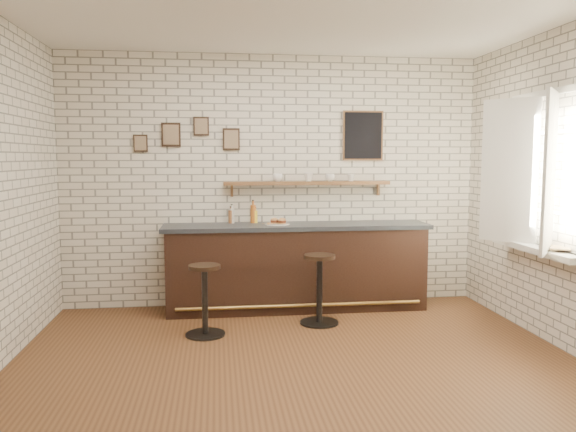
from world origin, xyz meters
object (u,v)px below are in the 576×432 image
(bitters_bottle_brown, at_px, (231,216))
(shelf_cup_c, at_px, (330,178))
(bar_stool_right, at_px, (319,287))
(shelf_cup_d, at_px, (351,178))
(bitters_bottle_white, at_px, (232,216))
(shelf_cup_b, at_px, (309,177))
(bar_stool_left, at_px, (205,298))
(bar_counter, at_px, (297,266))
(shelf_cup_a, at_px, (278,178))
(condiment_bottle_yellow, at_px, (255,216))
(ciabatta_sandwich, at_px, (278,221))
(book_lower, at_px, (548,249))
(sandwich_plate, at_px, (277,224))
(bitters_bottle_amber, at_px, (253,214))
(book_upper, at_px, (550,247))

(bitters_bottle_brown, relative_size, shelf_cup_c, 1.81)
(bar_stool_right, bearing_deg, shelf_cup_d, 57.18)
(bitters_bottle_white, xyz_separation_m, shelf_cup_b, (0.92, 0.02, 0.45))
(bar_stool_left, xyz_separation_m, shelf_cup_c, (1.49, 1.08, 1.16))
(bar_counter, bearing_deg, shelf_cup_a, 134.86)
(bitters_bottle_brown, height_order, bar_stool_right, bitters_bottle_brown)
(bar_counter, relative_size, shelf_cup_d, 34.77)
(shelf_cup_d, bearing_deg, condiment_bottle_yellow, -166.63)
(ciabatta_sandwich, distance_m, shelf_cup_a, 0.54)
(shelf_cup_b, relative_size, shelf_cup_c, 1.00)
(bar_stool_right, bearing_deg, shelf_cup_b, 89.05)
(bitters_bottle_brown, relative_size, book_lower, 0.98)
(bar_counter, relative_size, ciabatta_sandwich, 15.15)
(sandwich_plate, xyz_separation_m, bitters_bottle_amber, (-0.27, 0.20, 0.11))
(bitters_bottle_brown, distance_m, shelf_cup_b, 1.04)
(bitters_bottle_brown, relative_size, shelf_cup_d, 2.26)
(condiment_bottle_yellow, bearing_deg, bar_counter, -20.89)
(bitters_bottle_white, relative_size, condiment_bottle_yellow, 1.21)
(bitters_bottle_amber, distance_m, bar_stool_right, 1.27)
(bitters_bottle_amber, xyz_separation_m, shelf_cup_a, (0.30, 0.02, 0.43))
(bitters_bottle_white, bearing_deg, shelf_cup_a, 2.09)
(condiment_bottle_yellow, height_order, shelf_cup_d, shelf_cup_d)
(bar_counter, relative_size, book_upper, 13.20)
(bar_counter, height_order, sandwich_plate, sandwich_plate)
(ciabatta_sandwich, xyz_separation_m, shelf_cup_d, (0.91, 0.22, 0.49))
(sandwich_plate, distance_m, shelf_cup_b, 0.71)
(shelf_cup_d, relative_size, book_lower, 0.43)
(bitters_bottle_brown, height_order, book_upper, bitters_bottle_brown)
(shelf_cup_d, bearing_deg, bar_stool_right, -110.44)
(shelf_cup_b, relative_size, shelf_cup_d, 1.25)
(bitters_bottle_amber, distance_m, shelf_cup_c, 1.02)
(bitters_bottle_amber, bearing_deg, shelf_cup_c, 1.23)
(bar_stool_left, bearing_deg, book_lower, -13.30)
(bar_counter, bearing_deg, condiment_bottle_yellow, 159.11)
(shelf_cup_b, height_order, book_lower, shelf_cup_b)
(shelf_cup_c, bearing_deg, bitters_bottle_amber, 87.44)
(sandwich_plate, distance_m, bar_stool_left, 1.35)
(bitters_bottle_amber, distance_m, shelf_cup_b, 0.80)
(bar_stool_left, relative_size, book_upper, 3.07)
(ciabatta_sandwich, distance_m, bitters_bottle_brown, 0.58)
(bitters_bottle_white, relative_size, shelf_cup_a, 1.89)
(book_lower, bearing_deg, bitters_bottle_white, 124.72)
(ciabatta_sandwich, relative_size, bitters_bottle_amber, 0.75)
(bar_stool_right, bearing_deg, shelf_cup_a, 113.35)
(ciabatta_sandwich, height_order, bar_stool_right, ciabatta_sandwich)
(sandwich_plate, height_order, book_upper, sandwich_plate)
(sandwich_plate, bearing_deg, condiment_bottle_yellow, 140.14)
(shelf_cup_a, distance_m, book_lower, 3.03)
(bar_stool_left, xyz_separation_m, shelf_cup_a, (0.86, 1.08, 1.16))
(shelf_cup_b, xyz_separation_m, book_lower, (1.96, -1.84, -0.61))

